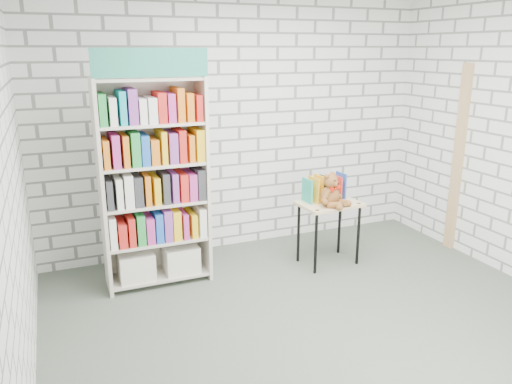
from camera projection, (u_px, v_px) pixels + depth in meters
name	position (u px, v px, depth m)	size (l,w,h in m)	color
ground	(324.00, 324.00, 4.22)	(4.50, 4.50, 0.00)	#4A5346
room_shell	(333.00, 113.00, 3.73)	(4.52, 4.02, 2.81)	silver
bookshelf	(154.00, 182.00, 4.74)	(1.00, 0.39, 2.25)	beige
display_table	(329.00, 211.00, 5.29)	(0.66, 0.48, 0.68)	#D3B47F
table_books	(325.00, 188.00, 5.31)	(0.46, 0.23, 0.26)	teal
teddy_bear	(332.00, 193.00, 5.12)	(0.33, 0.31, 0.35)	brown
door_trim	(458.00, 159.00, 5.59)	(0.05, 0.12, 2.10)	tan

